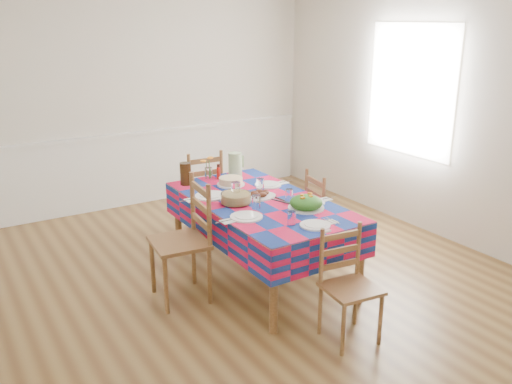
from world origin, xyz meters
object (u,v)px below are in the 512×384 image
at_px(tea_pitcher, 186,174).
at_px(chair_left, 185,241).
at_px(chair_right, 325,216).
at_px(dining_table, 260,209).
at_px(chair_near, 348,286).
at_px(chair_far, 201,193).
at_px(meat_platter, 259,195).
at_px(green_pitcher, 235,164).

height_order(tea_pitcher, chair_left, chair_left).
relative_size(tea_pitcher, chair_right, 0.25).
bearing_deg(dining_table, chair_near, -89.79).
bearing_deg(chair_far, meat_platter, 96.08).
bearing_deg(dining_table, chair_left, -179.61).
xyz_separation_m(meat_platter, green_pitcher, (0.17, 0.72, 0.09)).
distance_m(dining_table, green_pitcher, 0.84).
distance_m(tea_pitcher, chair_far, 0.65).
distance_m(dining_table, chair_far, 1.18).
bearing_deg(green_pitcher, chair_right, -55.27).
distance_m(meat_platter, chair_near, 1.29).
distance_m(meat_platter, tea_pitcher, 0.81).
relative_size(tea_pitcher, chair_left, 0.21).
bearing_deg(dining_table, tea_pitcher, 114.74).
distance_m(chair_far, chair_left, 1.39).
height_order(chair_near, chair_right, chair_right).
distance_m(meat_platter, green_pitcher, 0.75).
xyz_separation_m(dining_table, chair_left, (-0.74, -0.01, -0.14)).
height_order(dining_table, chair_right, chair_right).
bearing_deg(tea_pitcher, chair_near, -79.52).
xyz_separation_m(meat_platter, chair_right, (0.71, -0.06, -0.32)).
bearing_deg(meat_platter, dining_table, -115.42).
xyz_separation_m(dining_table, chair_far, (-0.00, 1.17, -0.18)).
bearing_deg(dining_table, meat_platter, 64.58).
relative_size(chair_near, chair_right, 0.96).
relative_size(meat_platter, green_pitcher, 1.32).
relative_size(dining_table, green_pitcher, 7.92).
distance_m(dining_table, chair_right, 0.77).
xyz_separation_m(meat_platter, tea_pitcher, (-0.39, 0.71, 0.08)).
height_order(green_pitcher, chair_near, green_pitcher).
xyz_separation_m(tea_pitcher, chair_far, (0.35, 0.40, -0.37)).
height_order(dining_table, chair_left, chair_left).
relative_size(meat_platter, chair_far, 0.33).
bearing_deg(chair_right, dining_table, 99.05).
bearing_deg(green_pitcher, chair_far, 118.14).
relative_size(tea_pitcher, chair_near, 0.26).
bearing_deg(green_pitcher, chair_near, -95.67).
distance_m(green_pitcher, chair_left, 1.28).
xyz_separation_m(tea_pitcher, chair_near, (0.36, -1.95, -0.42)).
xyz_separation_m(chair_near, chair_far, (-0.01, 2.35, 0.05)).
height_order(chair_near, chair_far, chair_far).
bearing_deg(green_pitcher, dining_table, -104.16).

